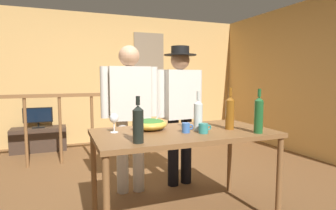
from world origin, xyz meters
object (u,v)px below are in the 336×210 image
Objects in this scene: serving_table at (184,139)px; wine_bottle_amber at (230,112)px; framed_picture at (149,52)px; stair_railing at (59,120)px; person_standing_left at (130,106)px; mug_blue at (186,128)px; person_standing_right at (180,103)px; flat_screen_tv at (38,116)px; wine_bottle_clear at (198,115)px; wine_bottle_dark at (138,123)px; wine_bottle_green at (259,114)px; tv_console at (39,139)px; salad_bowl at (150,124)px; wine_glass at (114,119)px; mug_teal at (204,128)px.

serving_table is 4.10× the size of wine_bottle_amber.
framed_picture is at bearing 84.75° from wine_bottle_amber.
person_standing_left reaches higher than stair_railing.
mug_blue is 0.91m from person_standing_right.
flat_screen_tv is 1.34× the size of wine_bottle_clear.
stair_railing is at bearing -55.38° from person_standing_left.
wine_bottle_dark is (0.89, -3.33, 0.34)m from flat_screen_tv.
wine_bottle_green is 3.57× the size of mug_blue.
flat_screen_tv is 0.29× the size of person_standing_left.
tv_console is 0.42m from flat_screen_tv.
framed_picture is at bearing 72.55° from salad_bowl.
salad_bowl is 2.92× the size of mug_blue.
person_standing_right is (1.35, -1.36, 0.32)m from stair_railing.
serving_table is 0.96× the size of person_standing_left.
salad_bowl reaches higher than flat_screen_tv.
person_standing_right reaches higher than serving_table.
flat_screen_tv is at bearing 105.42° from wine_glass.
wine_glass is at bearing 157.65° from wine_bottle_green.
flat_screen_tv is 3.42m from mug_blue.
wine_bottle_clear is (0.39, -0.20, 0.09)m from salad_bowl.
person_standing_left is at bearing 65.03° from wine_glass.
wine_bottle_clear is 0.83m from person_standing_right.
wine_bottle_amber is at bearing -56.29° from stair_railing.
wine_glass is 1.04m from wine_bottle_amber.
flat_screen_tv is 3.35m from serving_table.
mug_teal is (0.61, 0.13, -0.10)m from wine_bottle_dark.
salad_bowl is 0.95m from wine_bottle_green.
serving_table is at bearing 150.14° from wine_bottle_green.
tv_console is 3.62m from mug_teal.
person_standing_left reaches higher than mug_blue.
serving_table is 14.83× the size of mug_blue.
salad_bowl is 0.19× the size of person_standing_right.
wine_glass is 0.44× the size of wine_bottle_amber.
mug_teal is at bearing -23.43° from wine_glass.
mug_blue is (0.25, -0.24, -0.01)m from salad_bowl.
wine_bottle_green is (1.05, -0.03, 0.02)m from wine_bottle_dark.
salad_bowl is at bearing 62.71° from wine_bottle_dark.
wine_bottle_amber reaches higher than stair_railing.
person_standing_right is at bearing 102.97° from wine_bottle_green.
wine_bottle_amber reaches higher than wine_bottle_green.
wine_bottle_green is 0.27m from wine_bottle_amber.
wine_glass is 1.09m from person_standing_right.
person_standing_right reaches higher than wine_bottle_dark.
mug_blue is 0.06× the size of person_standing_right.
flat_screen_tv is at bearing 116.08° from wine_bottle_clear.
serving_table is 9.37× the size of wine_glass.
salad_bowl reaches higher than wine_glass.
wine_bottle_amber is (0.69, -0.24, 0.10)m from salad_bowl.
stair_railing is at bearing 118.35° from wine_bottle_clear.
wine_bottle_amber is at bearing 136.42° from person_standing_left.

